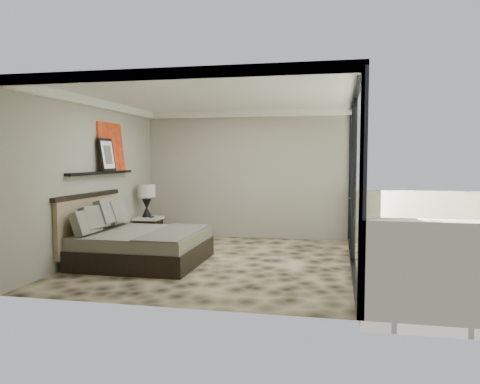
% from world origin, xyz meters
% --- Properties ---
extents(floor, '(5.00, 5.00, 0.00)m').
position_xyz_m(floor, '(0.00, 0.00, 0.00)').
color(floor, black).
rests_on(floor, ground).
extents(ceiling, '(4.50, 5.00, 0.02)m').
position_xyz_m(ceiling, '(0.00, 0.00, 2.79)').
color(ceiling, silver).
rests_on(ceiling, back_wall).
extents(back_wall, '(4.50, 0.02, 2.80)m').
position_xyz_m(back_wall, '(0.00, 2.49, 1.40)').
color(back_wall, gray).
rests_on(back_wall, floor).
extents(left_wall, '(0.02, 5.00, 2.80)m').
position_xyz_m(left_wall, '(-2.24, 0.00, 1.40)').
color(left_wall, gray).
rests_on(left_wall, floor).
extents(glass_wall, '(0.08, 5.00, 2.80)m').
position_xyz_m(glass_wall, '(2.25, 0.00, 1.40)').
color(glass_wall, white).
rests_on(glass_wall, floor).
extents(terrace_slab, '(3.00, 5.00, 0.12)m').
position_xyz_m(terrace_slab, '(3.75, 0.00, -0.06)').
color(terrace_slab, '#B9AF9E').
rests_on(terrace_slab, ground).
extents(picture_ledge, '(0.12, 2.20, 0.05)m').
position_xyz_m(picture_ledge, '(-2.18, 0.10, 1.50)').
color(picture_ledge, black).
rests_on(picture_ledge, left_wall).
extents(bed, '(2.01, 1.95, 1.11)m').
position_xyz_m(bed, '(-1.31, -0.36, 0.33)').
color(bed, black).
rests_on(bed, floor).
extents(nightstand, '(0.69, 0.69, 0.52)m').
position_xyz_m(nightstand, '(-1.95, 1.62, 0.26)').
color(nightstand, black).
rests_on(nightstand, floor).
extents(table_lamp, '(0.37, 0.37, 0.68)m').
position_xyz_m(table_lamp, '(-1.97, 1.59, 0.96)').
color(table_lamp, black).
rests_on(table_lamp, nightstand).
extents(abstract_canvas, '(0.13, 0.90, 0.90)m').
position_xyz_m(abstract_canvas, '(-2.19, 0.50, 1.97)').
color(abstract_canvas, '#B85C0F').
rests_on(abstract_canvas, picture_ledge).
extents(framed_print, '(0.11, 0.50, 0.60)m').
position_xyz_m(framed_print, '(-2.14, 0.22, 1.82)').
color(framed_print, black).
rests_on(framed_print, picture_ledge).
extents(ottoman, '(0.65, 0.65, 0.52)m').
position_xyz_m(ottoman, '(4.18, 0.70, 0.26)').
color(ottoman, silver).
rests_on(ottoman, terrace_slab).
extents(lounger, '(1.19, 1.76, 0.63)m').
position_xyz_m(lounger, '(2.95, 0.76, 0.20)').
color(lounger, silver).
rests_on(lounger, terrace_slab).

